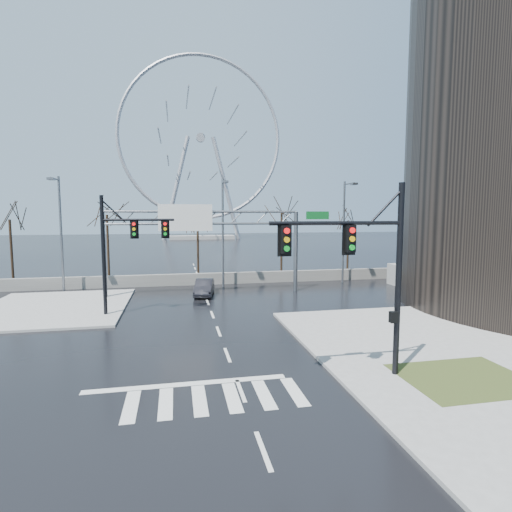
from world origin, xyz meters
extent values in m
plane|color=black|center=(0.00, 0.00, 0.00)|extent=(260.00, 260.00, 0.00)
cube|color=gray|center=(10.00, 2.00, 0.07)|extent=(12.00, 10.00, 0.15)
cube|color=gray|center=(-11.00, 12.00, 0.07)|extent=(10.00, 12.00, 0.15)
cube|color=#343D19|center=(9.00, -5.00, 0.15)|extent=(5.00, 4.00, 0.02)
cube|color=slate|center=(0.00, 20.00, 0.55)|extent=(52.00, 0.50, 1.10)
cylinder|color=black|center=(6.50, -4.00, 4.00)|extent=(0.24, 0.24, 8.00)
cylinder|color=black|center=(3.80, -4.00, 6.40)|extent=(5.40, 0.16, 0.16)
cube|color=black|center=(4.30, -4.15, 5.80)|extent=(0.35, 0.28, 1.05)
cube|color=black|center=(1.70, -4.15, 5.80)|extent=(0.35, 0.28, 1.05)
cylinder|color=black|center=(-7.00, 9.00, 4.00)|extent=(0.24, 0.24, 8.00)
cylinder|color=black|center=(-4.70, 9.00, 6.40)|extent=(4.60, 0.16, 0.16)
cube|color=black|center=(-5.00, 8.85, 5.80)|extent=(0.35, 0.28, 1.05)
cube|color=black|center=(-3.00, 8.85, 5.80)|extent=(0.35, 0.28, 1.05)
cylinder|color=slate|center=(-8.00, 15.00, 3.50)|extent=(0.36, 0.36, 7.00)
cylinder|color=slate|center=(8.00, 15.00, 3.50)|extent=(0.36, 0.36, 7.00)
cylinder|color=slate|center=(0.00, 15.00, 7.00)|extent=(16.00, 0.20, 0.20)
cylinder|color=slate|center=(0.00, 15.00, 6.00)|extent=(16.00, 0.20, 0.20)
cube|color=#0B541D|center=(-1.50, 14.85, 6.50)|extent=(4.20, 0.10, 2.00)
cube|color=silver|center=(-1.50, 14.79, 6.50)|extent=(4.40, 0.02, 2.20)
cylinder|color=slate|center=(-12.00, 18.50, 5.00)|extent=(0.20, 0.20, 10.00)
cylinder|color=slate|center=(-12.00, 17.40, 9.70)|extent=(0.12, 2.20, 0.12)
cube|color=slate|center=(-12.00, 16.40, 9.60)|extent=(0.50, 0.70, 0.18)
cylinder|color=slate|center=(2.00, 18.50, 5.00)|extent=(0.20, 0.20, 10.00)
cylinder|color=slate|center=(2.00, 17.40, 9.70)|extent=(0.12, 2.20, 0.12)
cube|color=slate|center=(2.00, 16.40, 9.60)|extent=(0.50, 0.70, 0.18)
cylinder|color=slate|center=(14.00, 18.50, 5.00)|extent=(0.20, 0.20, 10.00)
cylinder|color=slate|center=(14.00, 17.40, 9.70)|extent=(0.12, 2.20, 0.12)
cube|color=slate|center=(14.00, 16.40, 9.60)|extent=(0.50, 0.70, 0.18)
cylinder|color=black|center=(-18.00, 24.00, 3.15)|extent=(0.24, 0.24, 6.30)
cylinder|color=black|center=(-9.00, 23.50, 3.38)|extent=(0.24, 0.24, 6.75)
cylinder|color=black|center=(0.00, 24.50, 2.93)|extent=(0.24, 0.24, 5.85)
cylinder|color=black|center=(9.00, 23.50, 3.51)|extent=(0.24, 0.24, 7.02)
cylinder|color=black|center=(17.00, 24.00, 3.06)|extent=(0.24, 0.24, 6.12)
cube|color=gray|center=(5.00, 95.00, 0.50)|extent=(18.00, 6.00, 1.00)
torus|color=#B2B2B7|center=(5.00, 95.00, 28.00)|extent=(45.00, 1.00, 45.00)
cylinder|color=#B2B2B7|center=(5.00, 95.00, 28.00)|extent=(2.40, 1.50, 2.40)
cylinder|color=#B2B2B7|center=(-2.00, 95.00, 14.00)|extent=(8.28, 1.20, 28.82)
cylinder|color=#B2B2B7|center=(12.00, 95.00, 14.00)|extent=(8.28, 1.20, 28.82)
imported|color=black|center=(-0.06, 14.70, 0.67)|extent=(2.08, 4.26, 1.34)
camera|label=1|loc=(-2.34, -18.53, 6.71)|focal=28.00mm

